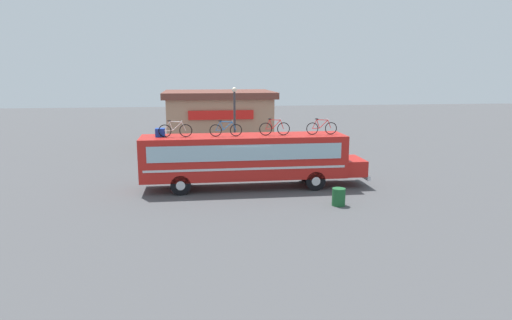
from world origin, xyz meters
TOP-DOWN VIEW (x-y plane):
  - ground_plane at (0.00, 0.00)m, footprint 120.00×120.00m
  - bus at (0.22, -0.00)m, footprint 12.26×2.47m
  - luggage_bag_1 at (-4.42, 0.15)m, footprint 0.48×0.54m
  - rooftop_bicycle_1 at (-3.61, -0.18)m, footprint 1.75×0.44m
  - rooftop_bicycle_2 at (-0.99, -0.25)m, footprint 1.72×0.44m
  - rooftop_bicycle_3 at (1.64, -0.19)m, footprint 1.66×0.44m
  - rooftop_bicycle_4 at (4.22, -0.22)m, footprint 1.70×0.44m
  - roadside_building at (-0.58, 14.54)m, footprint 9.04×7.48m
  - trash_bin at (4.09, -3.95)m, footprint 0.63×0.63m
  - street_lamp at (-0.03, 5.28)m, footprint 0.31×0.31m

SIDE VIEW (x-z plane):
  - ground_plane at x=0.00m, z-range 0.00..0.00m
  - trash_bin at x=4.09m, z-range 0.00..0.84m
  - bus at x=0.22m, z-range 0.26..3.16m
  - roadside_building at x=-0.58m, z-range 0.04..4.69m
  - luggage_bag_1 at x=-4.42m, z-range 2.89..3.33m
  - street_lamp at x=-0.03m, z-range 0.48..5.76m
  - rooftop_bicycle_2 at x=-0.99m, z-range 2.83..3.68m
  - rooftop_bicycle_4 at x=4.22m, z-range 2.82..3.71m
  - rooftop_bicycle_1 at x=-3.61m, z-range 2.82..3.71m
  - rooftop_bicycle_3 at x=1.64m, z-range 2.82..3.73m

